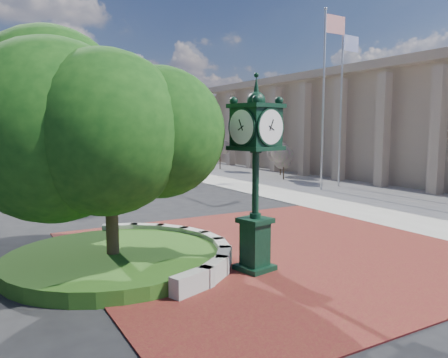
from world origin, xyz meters
TOP-DOWN VIEW (x-y plane):
  - ground at (0.00, 0.00)m, footprint 200.00×200.00m
  - plaza at (0.00, -1.00)m, footprint 12.00×12.00m
  - sidewalk at (16.00, 10.00)m, footprint 20.00×50.00m
  - planter_wall at (-2.71, -0.00)m, footprint 2.96×6.77m
  - grass_bed at (-5.00, 0.00)m, footprint 6.10×6.10m
  - civic_building at (23.60, 12.00)m, footprint 17.35×44.00m
  - overpass at (-0.22, 70.00)m, footprint 90.00×12.00m
  - tree_planter at (-5.00, 0.00)m, footprint 5.20×5.20m
  - tree_street at (-4.00, 18.00)m, footprint 4.40×4.40m
  - post_clock at (-1.67, -2.35)m, footprint 1.29×1.29m
  - parked_car at (1.04, 34.83)m, footprint 3.29×5.17m
  - flagpole_a at (10.94, 8.85)m, footprint 1.78×0.20m
  - flagpole_b at (13.10, 9.50)m, footprint 1.63×0.19m
  - street_lamp_near at (2.61, 23.42)m, footprint 2.19×0.94m
  - street_lamp_far at (-3.67, 43.62)m, footprint 2.18×0.59m
  - shrub_near at (12.26, 14.52)m, footprint 1.20×1.20m
  - shrub_mid at (14.00, 17.23)m, footprint 1.20×1.20m
  - shrub_far at (12.13, 24.31)m, footprint 1.20×1.20m

SIDE VIEW (x-z plane):
  - ground at x=0.00m, z-range 0.00..0.00m
  - plaza at x=0.00m, z-range 0.00..0.04m
  - sidewalk at x=16.00m, z-range 0.00..0.04m
  - grass_bed at x=-5.00m, z-range 0.00..0.40m
  - planter_wall at x=-2.71m, z-range 0.00..0.54m
  - parked_car at x=1.04m, z-range 0.00..1.64m
  - shrub_near at x=12.26m, z-range 0.49..2.69m
  - shrub_mid at x=14.00m, z-range 0.49..2.69m
  - shrub_far at x=12.13m, z-range 0.49..2.69m
  - post_clock at x=-1.67m, z-range 0.26..5.62m
  - tree_street at x=-4.00m, z-range 0.52..5.96m
  - tree_planter at x=-5.00m, z-range 0.56..6.89m
  - civic_building at x=23.60m, z-range 0.03..8.63m
  - flagpole_b at x=13.10m, z-range 0.13..10.55m
  - street_lamp_far at x=-3.67m, z-range 0.84..10.63m
  - flagpole_a at x=10.94m, z-range 0.14..11.51m
  - street_lamp_near at x=2.61m, z-range 0.87..11.00m
  - overpass at x=-0.22m, z-range 2.79..10.29m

